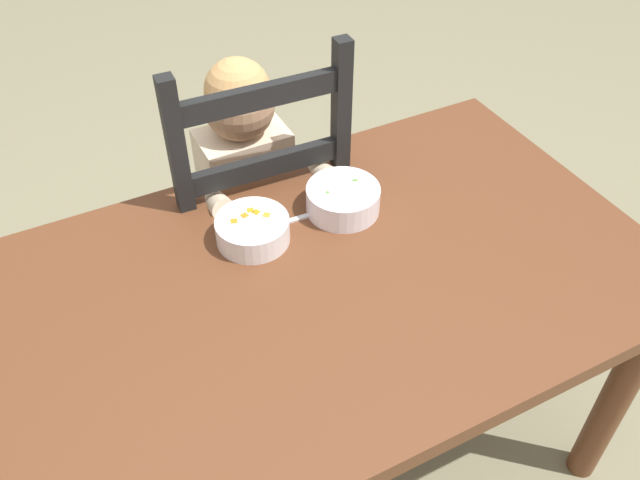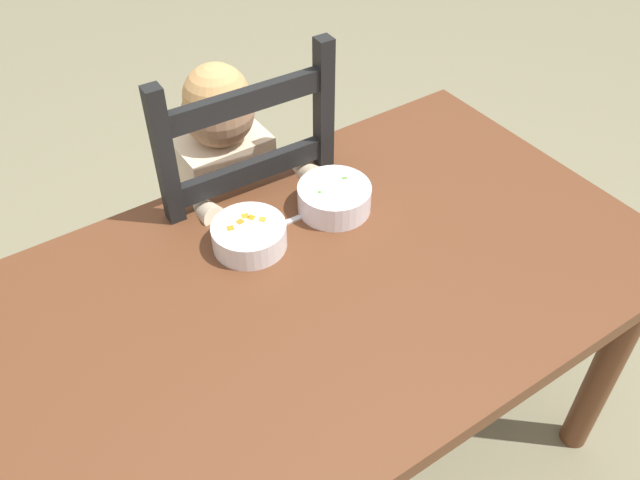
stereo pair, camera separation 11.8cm
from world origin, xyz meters
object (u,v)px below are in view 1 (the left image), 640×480
Objects in this scene: dining_table at (327,308)px; bowl_of_peas at (343,199)px; child_figure at (250,181)px; bowl_of_carrots at (253,229)px; spoon at (282,223)px; dining_chair at (253,226)px.

dining_table is 8.27× the size of bowl_of_peas.
child_figure is (0.01, 0.45, 0.02)m from dining_table.
bowl_of_carrots reaches higher than spoon.
bowl_of_peas is 1.05× the size of bowl_of_carrots.
child_figure is 5.84× the size of bowl_of_peas.
dining_table is 1.30× the size of dining_chair.
spoon is at bearing 95.94° from dining_table.
dining_chair reaches higher than dining_table.
dining_table is 0.24m from bowl_of_peas.
spoon is at bearing 173.26° from bowl_of_peas.
bowl_of_carrots is at bearing 179.98° from bowl_of_peas.
spoon is (-0.02, 0.18, 0.11)m from dining_table.
dining_chair reaches higher than bowl_of_carrots.
spoon is (-0.03, -0.28, 0.09)m from child_figure.
child_figure reaches higher than bowl_of_peas.
dining_chair reaches higher than bowl_of_peas.
bowl_of_carrots is (-0.11, -0.29, 0.11)m from child_figure.
dining_chair is at bearing 70.35° from bowl_of_carrots.
spoon reaches higher than dining_table.
bowl_of_peas is at bearing 53.00° from dining_table.
dining_table is 0.21m from spoon.
child_figure is 6.11× the size of bowl_of_carrots.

